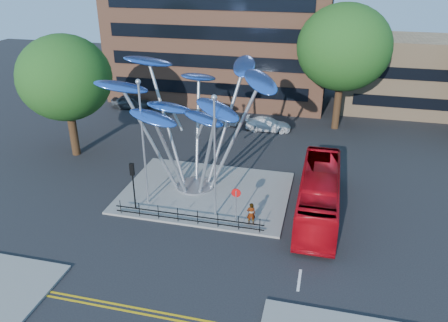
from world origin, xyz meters
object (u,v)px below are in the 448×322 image
(leaf_sculpture, at_px, (192,99))
(no_entry_sign_island, at_px, (236,200))
(traffic_light_island, at_px, (133,177))
(parked_car_mid, at_px, (220,117))
(pedestrian, at_px, (251,214))
(parked_car_left, at_px, (132,102))
(street_lamp_right, at_px, (215,147))
(tree_right, at_px, (344,48))
(street_lamp_left, at_px, (142,133))
(red_bus, at_px, (319,194))
(parked_car_right, at_px, (268,124))
(tree_left, at_px, (65,78))

(leaf_sculpture, bearing_deg, no_entry_sign_island, -45.67)
(traffic_light_island, bearing_deg, parked_car_mid, 85.83)
(traffic_light_island, bearing_deg, pedestrian, 0.00)
(leaf_sculpture, relative_size, parked_car_left, 2.81)
(street_lamp_right, relative_size, parked_car_mid, 1.93)
(leaf_sculpture, height_order, pedestrian, leaf_sculpture)
(traffic_light_island, relative_size, no_entry_sign_island, 1.40)
(tree_right, height_order, street_lamp_right, tree_right)
(street_lamp_left, relative_size, red_bus, 0.83)
(tree_right, xyz_separation_m, street_lamp_right, (-7.50, -19.00, -2.94))
(tree_right, xyz_separation_m, red_bus, (-0.92, -16.82, -6.55))
(tree_right, bearing_deg, street_lamp_right, -111.54)
(parked_car_mid, bearing_deg, no_entry_sign_island, -153.23)
(no_entry_sign_island, distance_m, parked_car_left, 26.43)
(leaf_sculpture, distance_m, red_bus, 10.72)
(street_lamp_left, height_order, parked_car_right, street_lamp_left)
(tree_left, distance_m, red_bus, 22.26)
(tree_left, height_order, parked_car_left, tree_left)
(leaf_sculpture, relative_size, no_entry_sign_island, 5.19)
(no_entry_sign_island, xyz_separation_m, parked_car_left, (-16.68, 20.48, -1.04))
(street_lamp_right, bearing_deg, tree_right, 68.46)
(red_bus, xyz_separation_m, pedestrian, (-4.08, -2.68, -0.56))
(no_entry_sign_island, relative_size, parked_car_right, 0.55)
(parked_car_mid, bearing_deg, red_bus, -135.72)
(street_lamp_right, bearing_deg, parked_car_mid, 103.44)
(street_lamp_right, height_order, parked_car_left, street_lamp_right)
(tree_right, bearing_deg, parked_car_right, -161.19)
(traffic_light_island, relative_size, parked_car_left, 0.76)
(parked_car_right, bearing_deg, pedestrian, -178.10)
(leaf_sculpture, distance_m, parked_car_right, 14.94)
(tree_left, bearing_deg, pedestrian, -23.81)
(tree_right, height_order, street_lamp_left, tree_right)
(parked_car_mid, bearing_deg, tree_right, -73.58)
(tree_right, relative_size, parked_car_mid, 2.81)
(red_bus, bearing_deg, street_lamp_left, -171.56)
(leaf_sculpture, height_order, parked_car_right, leaf_sculpture)
(street_lamp_right, relative_size, red_bus, 0.78)
(tree_left, xyz_separation_m, parked_car_mid, (10.31, 10.53, -6.08))
(parked_car_mid, bearing_deg, traffic_light_island, -174.92)
(street_lamp_right, relative_size, parked_car_left, 1.83)
(parked_car_left, bearing_deg, leaf_sculpture, -148.59)
(no_entry_sign_island, relative_size, pedestrian, 1.57)
(tree_right, bearing_deg, street_lamp_left, -124.05)
(pedestrian, bearing_deg, parked_car_mid, -82.13)
(tree_right, bearing_deg, parked_car_mid, -172.82)
(leaf_sculpture, height_order, no_entry_sign_island, leaf_sculpture)
(street_lamp_right, relative_size, traffic_light_island, 2.42)
(street_lamp_left, bearing_deg, traffic_light_island, -116.57)
(no_entry_sign_island, relative_size, parked_car_mid, 0.57)
(street_lamp_left, xyz_separation_m, parked_car_mid, (0.81, 17.03, -4.65))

